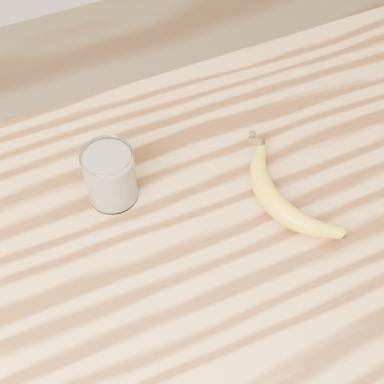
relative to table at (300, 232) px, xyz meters
name	(u,v)px	position (x,y,z in m)	size (l,w,h in m)	color
table	(300,232)	(0.00, 0.00, 0.00)	(1.20, 0.80, 0.90)	#B47C46
smoothie_glass	(110,176)	(-0.32, 0.14, 0.18)	(0.09, 0.09, 0.11)	white
banana	(273,203)	(-0.08, 0.00, 0.15)	(0.12, 0.32, 0.04)	gold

